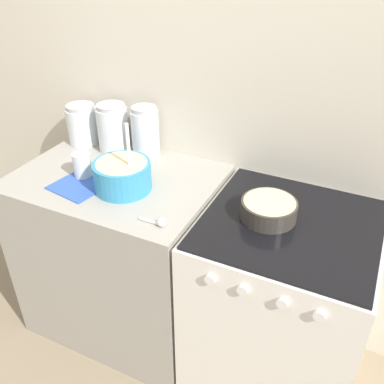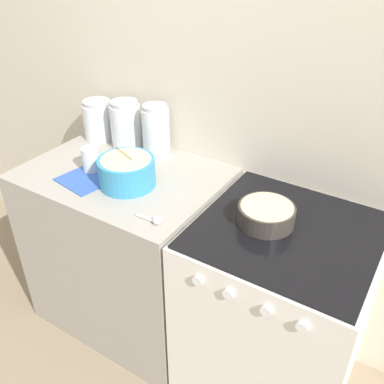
{
  "view_description": "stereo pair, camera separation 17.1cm",
  "coord_description": "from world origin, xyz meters",
  "px_view_note": "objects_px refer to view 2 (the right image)",
  "views": [
    {
      "loc": [
        0.59,
        -1.04,
        1.9
      ],
      "look_at": [
        -0.05,
        0.3,
        0.97
      ],
      "focal_mm": 40.0,
      "sensor_mm": 36.0,
      "label": 1
    },
    {
      "loc": [
        0.74,
        -0.95,
        1.9
      ],
      "look_at": [
        -0.05,
        0.3,
        0.97
      ],
      "focal_mm": 40.0,
      "sensor_mm": 36.0,
      "label": 2
    }
  ],
  "objects_px": {
    "tin_can": "(91,160)",
    "storage_jar_left": "(99,122)",
    "mixing_bowl": "(127,170)",
    "storage_jar_right": "(156,134)",
    "baking_pan": "(266,214)",
    "storage_jar_middle": "(126,127)",
    "stove": "(276,313)"
  },
  "relations": [
    {
      "from": "stove",
      "to": "tin_can",
      "type": "relative_size",
      "value": 7.73
    },
    {
      "from": "storage_jar_middle",
      "to": "tin_can",
      "type": "relative_size",
      "value": 2.03
    },
    {
      "from": "baking_pan",
      "to": "storage_jar_middle",
      "type": "height_order",
      "value": "storage_jar_middle"
    },
    {
      "from": "mixing_bowl",
      "to": "storage_jar_middle",
      "type": "relative_size",
      "value": 1.31
    },
    {
      "from": "stove",
      "to": "baking_pan",
      "type": "relative_size",
      "value": 4.16
    },
    {
      "from": "stove",
      "to": "baking_pan",
      "type": "xyz_separation_m",
      "value": [
        -0.09,
        -0.01,
        0.5
      ]
    },
    {
      "from": "stove",
      "to": "tin_can",
      "type": "xyz_separation_m",
      "value": [
        -0.95,
        -0.06,
        0.52
      ]
    },
    {
      "from": "stove",
      "to": "storage_jar_right",
      "type": "xyz_separation_m",
      "value": [
        -0.79,
        0.24,
        0.57
      ]
    },
    {
      "from": "stove",
      "to": "storage_jar_right",
      "type": "distance_m",
      "value": 1.0
    },
    {
      "from": "storage_jar_middle",
      "to": "tin_can",
      "type": "height_order",
      "value": "storage_jar_middle"
    },
    {
      "from": "storage_jar_middle",
      "to": "storage_jar_right",
      "type": "bearing_deg",
      "value": 0.0
    },
    {
      "from": "storage_jar_middle",
      "to": "storage_jar_right",
      "type": "xyz_separation_m",
      "value": [
        0.19,
        0.0,
        0.01
      ]
    },
    {
      "from": "storage_jar_left",
      "to": "storage_jar_middle",
      "type": "relative_size",
      "value": 0.86
    },
    {
      "from": "baking_pan",
      "to": "storage_jar_right",
      "type": "relative_size",
      "value": 0.85
    },
    {
      "from": "baking_pan",
      "to": "storage_jar_left",
      "type": "distance_m",
      "value": 1.11
    },
    {
      "from": "stove",
      "to": "mixing_bowl",
      "type": "relative_size",
      "value": 2.92
    },
    {
      "from": "mixing_bowl",
      "to": "storage_jar_right",
      "type": "bearing_deg",
      "value": 101.86
    },
    {
      "from": "mixing_bowl",
      "to": "storage_jar_right",
      "type": "relative_size",
      "value": 1.21
    },
    {
      "from": "mixing_bowl",
      "to": "tin_can",
      "type": "distance_m",
      "value": 0.22
    },
    {
      "from": "storage_jar_right",
      "to": "stove",
      "type": "bearing_deg",
      "value": -16.65
    },
    {
      "from": "stove",
      "to": "storage_jar_left",
      "type": "height_order",
      "value": "storage_jar_left"
    },
    {
      "from": "stove",
      "to": "storage_jar_right",
      "type": "height_order",
      "value": "storage_jar_right"
    },
    {
      "from": "storage_jar_right",
      "to": "mixing_bowl",
      "type": "bearing_deg",
      "value": -78.14
    },
    {
      "from": "tin_can",
      "to": "mixing_bowl",
      "type": "bearing_deg",
      "value": -1.47
    },
    {
      "from": "tin_can",
      "to": "storage_jar_right",
      "type": "bearing_deg",
      "value": 62.24
    },
    {
      "from": "storage_jar_left",
      "to": "baking_pan",
      "type": "bearing_deg",
      "value": -12.7
    },
    {
      "from": "mixing_bowl",
      "to": "baking_pan",
      "type": "bearing_deg",
      "value": 5.49
    },
    {
      "from": "baking_pan",
      "to": "tin_can",
      "type": "xyz_separation_m",
      "value": [
        -0.86,
        -0.06,
        0.02
      ]
    },
    {
      "from": "storage_jar_right",
      "to": "tin_can",
      "type": "xyz_separation_m",
      "value": [
        -0.16,
        -0.3,
        -0.05
      ]
    },
    {
      "from": "mixing_bowl",
      "to": "stove",
      "type": "bearing_deg",
      "value": 5.3
    },
    {
      "from": "baking_pan",
      "to": "storage_jar_right",
      "type": "xyz_separation_m",
      "value": [
        -0.7,
        0.24,
        0.07
      ]
    },
    {
      "from": "tin_can",
      "to": "storage_jar_left",
      "type": "bearing_deg",
      "value": 126.68
    }
  ]
}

